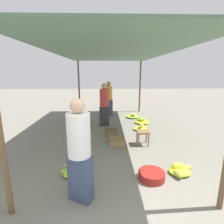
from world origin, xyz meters
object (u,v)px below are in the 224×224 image
Objects in this scene: banana_pile_right_1 at (133,116)px; shopper_walking_far at (104,104)px; stool at (143,134)px; shopper_walking_mid at (109,98)px; banana_pile_left_0 at (72,172)px; banana_pile_left_1 at (83,123)px; crate_mid at (117,141)px; vendor_foreground at (79,150)px; banana_pile_right_3 at (141,128)px; banana_pile_right_2 at (142,121)px; banana_pile_right_0 at (179,170)px; crate_near at (111,132)px; basin_black at (152,175)px.

banana_pile_right_1 is 1.85m from shopper_walking_far.
shopper_walking_mid is (-0.92, 3.53, 0.51)m from stool.
stool is 0.25× the size of shopper_walking_mid.
banana_pile_left_0 is 0.84× the size of banana_pile_right_1.
banana_pile_left_1 is (-0.25, 3.45, -0.00)m from banana_pile_left_0.
crate_mid is at bearing -78.27° from shopper_walking_far.
shopper_walking_mid is at bearing 84.90° from vendor_foreground.
banana_pile_left_1 is 0.41× the size of shopper_walking_far.
vendor_foreground is 2.45m from crate_mid.
shopper_walking_far is at bearing 101.73° from crate_mid.
banana_pile_right_1 is at bearing 91.40° from banana_pile_right_3.
stool is 2.18m from banana_pile_right_2.
banana_pile_right_3 is 1.24× the size of crate_mid.
shopper_walking_mid reaches higher than banana_pile_right_0.
shopper_walking_far is at bearing 101.82° from crate_near.
basin_black is (-0.15, -1.64, -0.25)m from stool.
banana_pile_right_2 is 0.35× the size of shopper_walking_far.
banana_pile_right_2 is 0.36× the size of shopper_walking_mid.
stool is at bearing 108.05° from banana_pile_right_0.
vendor_foreground reaches higher than banana_pile_left_1.
basin_black is 0.65m from banana_pile_right_0.
stool is (1.43, 2.15, -0.53)m from vendor_foreground.
banana_pile_left_0 is at bearing -98.76° from shopper_walking_mid.
basin_black is 0.89× the size of banana_pile_right_2.
shopper_walking_far is (0.32, 4.04, -0.02)m from vendor_foreground.
banana_pile_left_0 is 2.43m from crate_near.
banana_pile_left_0 is at bearing -85.80° from banana_pile_left_1.
banana_pile_right_1 is 1.39× the size of crate_mid.
shopper_walking_far reaches higher than shopper_walking_mid.
banana_pile_left_0 is at bearing 174.89° from basin_black.
banana_pile_right_0 is 0.34× the size of shopper_walking_mid.
banana_pile_right_2 is 1.85m from crate_near.
crate_near is at bearing -88.97° from shopper_walking_mid.
banana_pile_right_0 is 5.22m from shopper_walking_mid.
vendor_foreground is 1.02× the size of shopper_walking_far.
shopper_walking_mid is at bearing 154.13° from banana_pile_right_1.
banana_pile_right_3 is (1.90, 2.74, 0.00)m from banana_pile_left_0.
vendor_foreground is at bearing -158.14° from basin_black.
basin_black is 0.92× the size of banana_pile_right_3.
banana_pile_left_1 reaches higher than banana_pile_right_0.
crate_mid is (-0.93, -1.17, 0.01)m from banana_pile_right_3.
shopper_walking_mid is at bearing 104.57° from stool.
shopper_walking_mid is (-1.08, 0.53, 0.76)m from banana_pile_right_1.
banana_pile_right_1 is 1.57× the size of crate_near.
stool reaches higher than banana_pile_right_3.
stool reaches higher than crate_mid.
banana_pile_right_0 is at bearing 1.48° from banana_pile_left_0.
banana_pile_left_0 is (-1.69, -1.50, -0.25)m from stool.
banana_pile_left_1 is (-0.52, 4.10, -0.78)m from vendor_foreground.
banana_pile_right_2 reaches higher than crate_near.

